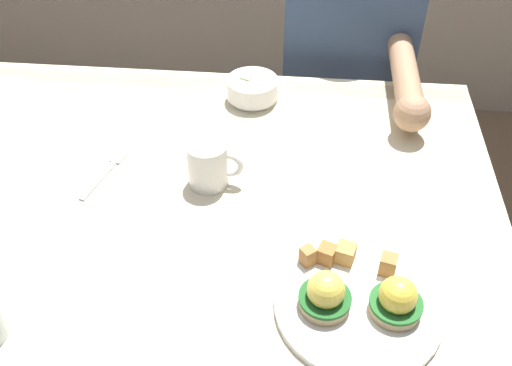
# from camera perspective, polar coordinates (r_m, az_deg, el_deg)

# --- Properties ---
(dining_table) EXTENTS (1.20, 0.90, 0.74)m
(dining_table) POSITION_cam_1_polar(r_m,az_deg,el_deg) (1.23, -5.79, -4.71)
(dining_table) COLOR beige
(dining_table) RESTS_ON ground_plane
(eggs_benedict_plate) EXTENTS (0.27, 0.27, 0.08)m
(eggs_benedict_plate) POSITION_cam_1_polar(r_m,az_deg,el_deg) (0.97, 9.85, -11.01)
(eggs_benedict_plate) COLOR white
(eggs_benedict_plate) RESTS_ON dining_table
(fruit_bowl) EXTENTS (0.12, 0.12, 0.06)m
(fruit_bowl) POSITION_cam_1_polar(r_m,az_deg,el_deg) (1.40, -0.35, 9.04)
(fruit_bowl) COLOR white
(fruit_bowl) RESTS_ON dining_table
(coffee_mug) EXTENTS (0.11, 0.08, 0.09)m
(coffee_mug) POSITION_cam_1_polar(r_m,az_deg,el_deg) (1.15, -4.57, 1.94)
(coffee_mug) COLOR white
(coffee_mug) RESTS_ON dining_table
(fork) EXTENTS (0.06, 0.15, 0.00)m
(fork) POSITION_cam_1_polar(r_m,az_deg,el_deg) (1.24, -14.26, 1.04)
(fork) COLOR silver
(fork) RESTS_ON dining_table
(diner_person) EXTENTS (0.34, 0.54, 1.14)m
(diner_person) POSITION_cam_1_polar(r_m,az_deg,el_deg) (1.68, 8.69, 9.95)
(diner_person) COLOR #33333D
(diner_person) RESTS_ON ground_plane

